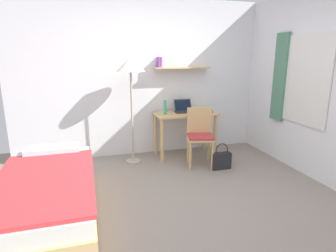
{
  "coord_description": "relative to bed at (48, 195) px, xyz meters",
  "views": [
    {
      "loc": [
        -0.99,
        -2.71,
        1.7
      ],
      "look_at": [
        -0.05,
        0.51,
        0.85
      ],
      "focal_mm": 30.14,
      "sensor_mm": 36.0,
      "label": 1
    }
  ],
  "objects": [
    {
      "name": "bed",
      "position": [
        0.0,
        0.0,
        0.0
      ],
      "size": [
        0.98,
        2.0,
        0.54
      ],
      "color": "tan",
      "rests_on": "ground_plane"
    },
    {
      "name": "desk",
      "position": [
        2.06,
        1.41,
        0.36
      ],
      "size": [
        1.03,
        0.53,
        0.75
      ],
      "color": "tan",
      "rests_on": "ground_plane"
    },
    {
      "name": "ground_plane",
      "position": [
        1.46,
        -0.29,
        -0.24
      ],
      "size": [
        5.28,
        5.28,
        0.0
      ],
      "primitive_type": "plane",
      "color": "gray"
    },
    {
      "name": "book_stack",
      "position": [
        2.43,
        1.38,
        0.53
      ],
      "size": [
        0.17,
        0.22,
        0.05
      ],
      "color": "purple",
      "rests_on": "desk"
    },
    {
      "name": "water_bottle",
      "position": [
        1.7,
        1.38,
        0.63
      ],
      "size": [
        0.06,
        0.06,
        0.24
      ],
      "primitive_type": "cylinder",
      "color": "#42A87F",
      "rests_on": "desk"
    },
    {
      "name": "laptop",
      "position": [
        2.06,
        1.5,
        0.56
      ],
      "size": [
        0.31,
        0.23,
        0.21
      ],
      "color": "#2D2D33",
      "rests_on": "desk"
    },
    {
      "name": "wall_back",
      "position": [
        1.47,
        1.74,
        1.06
      ],
      "size": [
        4.4,
        0.27,
        2.6
      ],
      "color": "white",
      "rests_on": "ground_plane"
    },
    {
      "name": "desk_chair",
      "position": [
        2.13,
        0.92,
        0.26
      ],
      "size": [
        0.49,
        0.48,
        0.9
      ],
      "color": "tan",
      "rests_on": "ground_plane"
    },
    {
      "name": "standing_lamp",
      "position": [
        1.14,
        1.32,
        1.25
      ],
      "size": [
        0.43,
        0.43,
        1.68
      ],
      "color": "#B2A893",
      "rests_on": "ground_plane"
    },
    {
      "name": "handbag",
      "position": [
        2.38,
        0.65,
        -0.1
      ],
      "size": [
        0.29,
        0.11,
        0.41
      ],
      "color": "#232328",
      "rests_on": "ground_plane"
    }
  ]
}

